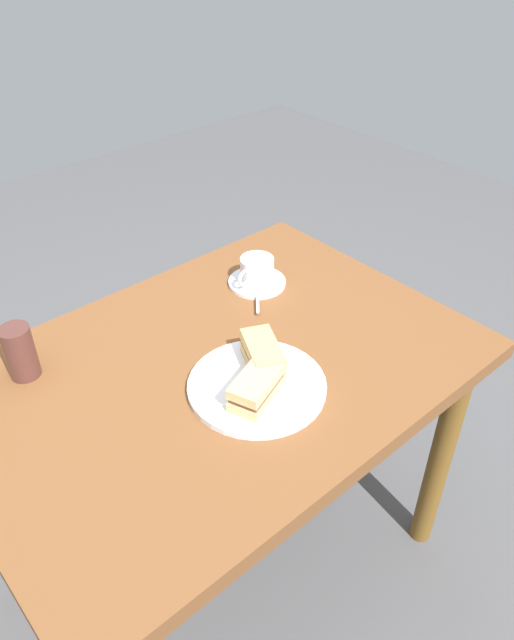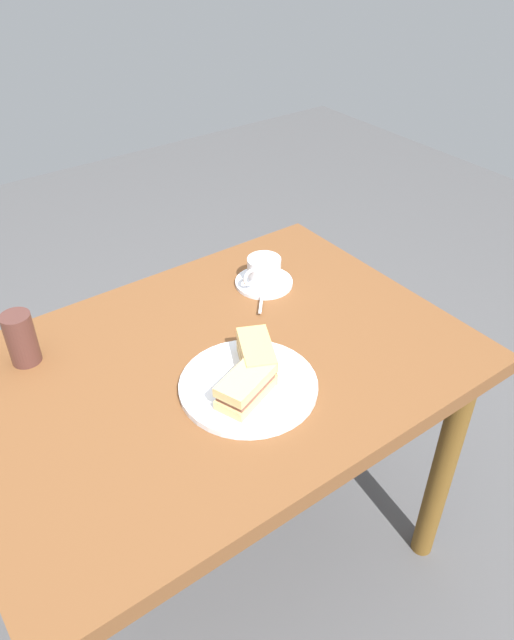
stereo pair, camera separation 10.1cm
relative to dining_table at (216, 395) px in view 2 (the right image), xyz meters
The scene contains 9 objects.
ground_plane 0.65m from the dining_table, ahead, with size 6.00×6.00×0.00m, color #4E4E50.
dining_table is the anchor object (origin of this frame).
sandwich_plate 0.16m from the dining_table, 95.24° to the left, with size 0.29×0.29×0.01m, color white.
sandwich_front 0.20m from the dining_table, 83.51° to the left, with size 0.15×0.11×0.06m.
sandwich_back 0.18m from the dining_table, 124.03° to the left, with size 0.11×0.15×0.06m.
coffee_saucer 0.34m from the dining_table, 146.08° to the right, with size 0.15×0.15×0.01m, color white.
coffee_cup 0.36m from the dining_table, 145.96° to the right, with size 0.12×0.09×0.07m.
spoon 0.28m from the dining_table, 150.85° to the right, with size 0.07×0.08×0.01m.
drinking_glass 0.44m from the dining_table, 36.66° to the right, with size 0.06×0.06×0.12m, color #522E28.
Camera 2 is at (0.52, 0.87, 1.62)m, focal length 33.93 mm.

